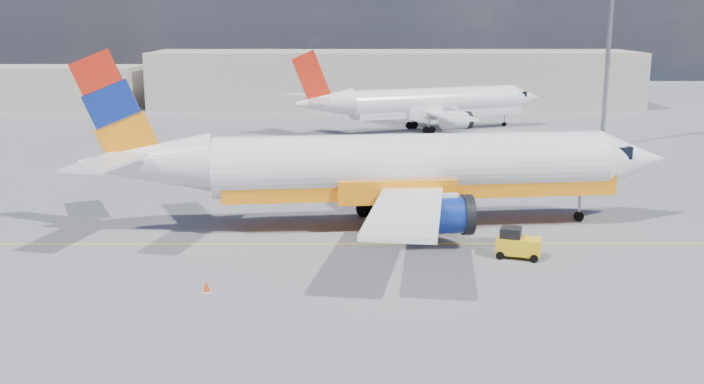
{
  "coord_description": "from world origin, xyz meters",
  "views": [
    {
      "loc": [
        -1.65,
        -40.97,
        13.01
      ],
      "look_at": [
        -1.49,
        1.27,
        3.5
      ],
      "focal_mm": 40.0,
      "sensor_mm": 36.0,
      "label": 1
    }
  ],
  "objects_px": {
    "second_jet": "(428,104)",
    "gse_tug": "(517,244)",
    "main_jet": "(392,168)",
    "traffic_cone": "(207,287)"
  },
  "relations": [
    {
      "from": "second_jet",
      "to": "gse_tug",
      "type": "height_order",
      "value": "second_jet"
    },
    {
      "from": "main_jet",
      "to": "second_jet",
      "type": "bearing_deg",
      "value": 75.25
    },
    {
      "from": "main_jet",
      "to": "traffic_cone",
      "type": "relative_size",
      "value": 66.85
    },
    {
      "from": "main_jet",
      "to": "gse_tug",
      "type": "distance_m",
      "value": 9.72
    },
    {
      "from": "second_jet",
      "to": "gse_tug",
      "type": "xyz_separation_m",
      "value": [
        0.2,
        -48.8,
        -2.36
      ]
    },
    {
      "from": "main_jet",
      "to": "traffic_cone",
      "type": "xyz_separation_m",
      "value": [
        -9.57,
        -12.02,
        -3.48
      ]
    },
    {
      "from": "second_jet",
      "to": "traffic_cone",
      "type": "relative_size",
      "value": 55.9
    },
    {
      "from": "main_jet",
      "to": "gse_tug",
      "type": "bearing_deg",
      "value": -51.19
    },
    {
      "from": "second_jet",
      "to": "gse_tug",
      "type": "relative_size",
      "value": 11.75
    },
    {
      "from": "gse_tug",
      "to": "traffic_cone",
      "type": "distance_m",
      "value": 17.03
    }
  ]
}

